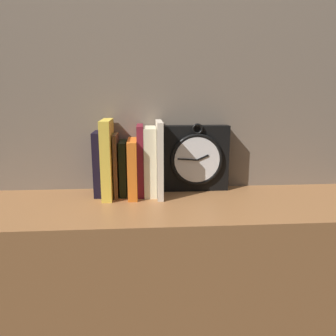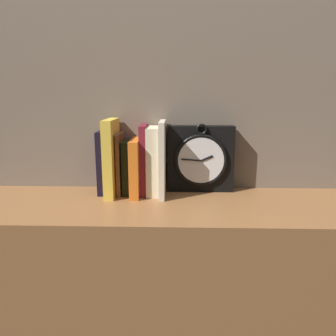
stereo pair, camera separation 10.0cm
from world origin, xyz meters
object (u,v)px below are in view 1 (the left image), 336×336
Objects in this scene: book_slot1_yellow at (108,159)px; book_slot7_cream at (159,159)px; book_slot2_brown at (117,165)px; book_slot0_black at (99,163)px; book_slot6_cream at (150,161)px; book_slot3_black at (123,168)px; book_slot5_maroon at (140,160)px; clock at (196,158)px; book_slot4_orange at (133,168)px.

book_slot7_cream is (0.17, 0.00, -0.00)m from book_slot1_yellow.
book_slot1_yellow is 1.23× the size of book_slot2_brown.
book_slot6_cream is at bearing -2.62° from book_slot0_black.
book_slot1_yellow is at bearing -179.93° from book_slot7_cream.
book_slot1_yellow reaches higher than book_slot3_black.
book_slot7_cream is at bearing -14.45° from book_slot5_maroon.
book_slot1_yellow is at bearing -147.75° from book_slot2_brown.
clock is 0.96× the size of book_slot7_cream.
book_slot5_maroon is 0.03m from book_slot6_cream.
book_slot3_black is 0.73× the size of book_slot7_cream.
book_slot7_cream reaches higher than clock.
book_slot7_cream is (0.09, -0.00, 0.03)m from book_slot4_orange.
book_slot2_brown is (0.06, -0.01, -0.00)m from book_slot0_black.
book_slot6_cream is (0.14, 0.01, -0.01)m from book_slot1_yellow.
book_slot3_black is 0.09m from book_slot6_cream.
book_slot7_cream is at bearing -24.96° from book_slot6_cream.
book_slot4_orange is 0.04m from book_slot5_maroon.
book_slot7_cream is (0.14, -0.02, 0.02)m from book_slot2_brown.
book_slot0_black is 0.17m from book_slot6_cream.
clock is 0.16m from book_slot6_cream.
clock is at bearing 9.19° from book_slot1_yellow.
clock is 1.05× the size of book_slot6_cream.
book_slot4_orange is at bearing -10.55° from book_slot0_black.
book_slot5_maroon is at bearing -4.57° from book_slot3_black.
clock reaches higher than book_slot3_black.
book_slot0_black is 1.13× the size of book_slot4_orange.
book_slot0_black is at bearing -175.54° from clock.
book_slot7_cream is at bearing -159.56° from clock.
book_slot7_cream reaches higher than book_slot5_maroon.
book_slot1_yellow reaches higher than book_slot5_maroon.
book_slot6_cream is (0.09, -0.01, 0.02)m from book_slot3_black.
book_slot5_maroon is 0.07m from book_slot7_cream.
book_slot4_orange is at bearing 179.03° from book_slot7_cream.
book_slot7_cream is (0.06, -0.02, 0.01)m from book_slot5_maroon.
clock is 0.14m from book_slot7_cream.
book_slot7_cream is at bearing -6.36° from book_slot0_black.
book_slot6_cream is at bearing -4.02° from book_slot3_black.
book_slot1_yellow is 0.06m from book_slot3_black.
book_slot1_yellow is 1.12× the size of book_slot6_cream.
clock is 0.28m from book_slot2_brown.
book_slot2_brown is 0.03m from book_slot3_black.
book_slot1_yellow is (0.03, -0.02, 0.02)m from book_slot0_black.
clock reaches higher than book_slot0_black.
book_slot1_yellow is 1.40× the size of book_slot3_black.
book_slot1_yellow is 0.04m from book_slot2_brown.
book_slot1_yellow is 0.17m from book_slot7_cream.
book_slot5_maroon is (0.08, -0.00, 0.01)m from book_slot2_brown.
book_slot2_brown reaches higher than book_slot4_orange.
book_slot2_brown reaches higher than book_slot3_black.
book_slot1_yellow reaches higher than book_slot6_cream.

